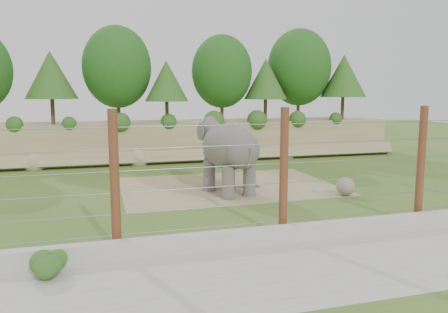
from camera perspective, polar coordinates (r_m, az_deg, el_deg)
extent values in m
plane|color=#396923|center=(17.94, 1.80, -5.95)|extent=(90.00, 90.00, 0.00)
cube|color=#8F7C58|center=(30.18, -5.86, 2.24)|extent=(30.00, 4.00, 2.50)
cube|color=#8F7C58|center=(28.05, -4.98, -0.07)|extent=(30.00, 1.37, 1.07)
cylinder|color=#3F2B19|center=(29.16, -21.46, 5.51)|extent=(0.24, 0.24, 1.58)
sphere|color=#184B18|center=(29.16, -21.68, 9.71)|extent=(3.60, 3.60, 3.60)
cylinder|color=#3F2B19|center=(29.57, -13.61, 6.22)|extent=(0.24, 0.24, 1.92)
sphere|color=#184B18|center=(29.61, -13.79, 11.28)|extent=(4.40, 4.40, 4.40)
cylinder|color=#3F2B19|center=(28.69, -7.45, 5.80)|extent=(0.24, 0.24, 1.40)
sphere|color=#184B18|center=(28.67, -7.53, 9.60)|extent=(3.20, 3.20, 3.20)
cylinder|color=#3F2B19|center=(30.52, -0.27, 6.41)|extent=(0.24, 0.24, 1.82)
sphere|color=#184B18|center=(30.54, -0.27, 11.05)|extent=(4.16, 4.16, 4.16)
cylinder|color=#3F2B19|center=(30.93, 5.42, 6.11)|extent=(0.24, 0.24, 1.50)
sphere|color=#184B18|center=(30.92, 5.47, 9.89)|extent=(3.44, 3.44, 3.44)
cylinder|color=#3F2B19|center=(33.04, 9.65, 6.62)|extent=(0.24, 0.24, 2.03)
sphere|color=#184B18|center=(33.08, 9.77, 11.39)|extent=(4.64, 4.64, 4.64)
cylinder|color=#3F2B19|center=(33.43, 15.21, 6.14)|extent=(0.24, 0.24, 1.64)
sphere|color=#184B18|center=(33.43, 15.36, 9.96)|extent=(3.76, 3.76, 3.76)
cube|color=#99855D|center=(20.87, 0.55, -3.89)|extent=(10.00, 7.00, 0.02)
cube|color=#262628|center=(20.74, 3.16, -3.91)|extent=(1.00, 0.60, 0.03)
sphere|color=gray|center=(19.58, 15.59, -3.79)|extent=(0.80, 0.80, 0.80)
cube|color=#A4A398|center=(13.39, 8.54, -9.91)|extent=(26.00, 0.35, 0.50)
cube|color=#A4A398|center=(11.80, 12.70, -13.85)|extent=(26.00, 4.00, 0.01)
cylinder|color=brown|center=(12.27, -14.08, -3.30)|extent=(0.26, 0.26, 4.00)
cylinder|color=brown|center=(13.40, 7.81, -2.16)|extent=(0.26, 0.26, 4.00)
cylinder|color=brown|center=(16.08, 24.31, -1.08)|extent=(0.26, 0.26, 4.00)
cylinder|color=gray|center=(13.75, 7.68, -8.32)|extent=(20.00, 0.02, 0.02)
cylinder|color=gray|center=(13.59, 7.73, -5.89)|extent=(20.00, 0.02, 0.02)
cylinder|color=gray|center=(13.46, 7.78, -3.41)|extent=(20.00, 0.02, 0.02)
cylinder|color=gray|center=(13.35, 7.83, -0.89)|extent=(20.00, 0.02, 0.02)
cylinder|color=gray|center=(13.27, 7.88, 1.67)|extent=(20.00, 0.02, 0.02)
cylinder|color=gray|center=(13.21, 7.94, 4.25)|extent=(20.00, 0.02, 0.02)
sphere|color=#2B541E|center=(11.55, -21.91, -13.08)|extent=(0.62, 0.62, 0.62)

